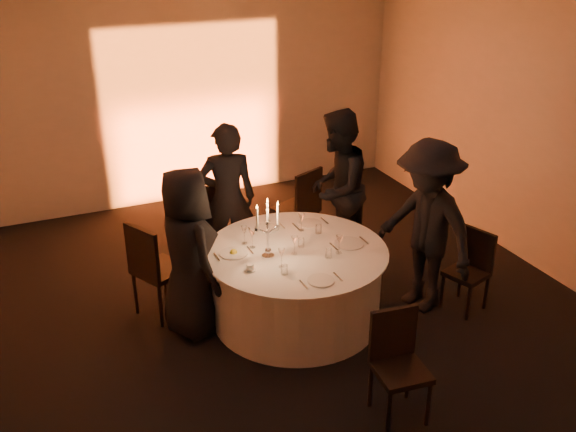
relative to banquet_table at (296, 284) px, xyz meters
name	(u,v)px	position (x,y,z in m)	size (l,w,h in m)	color
floor	(296,316)	(0.00, 0.00, -0.38)	(7.00, 7.00, 0.00)	black
ceiling	(298,12)	(0.00, 0.00, 2.62)	(7.00, 7.00, 0.00)	silver
wall_back	(193,95)	(0.00, 3.50, 1.12)	(7.00, 7.00, 0.00)	beige
wall_right	(546,140)	(3.00, 0.00, 1.12)	(7.00, 7.00, 0.00)	beige
uplighter_fixture	(205,199)	(0.00, 3.20, -0.33)	(0.25, 0.12, 0.10)	black
banquet_table	(296,284)	(0.00, 0.00, 0.00)	(1.80, 1.80, 0.77)	black
chair_left	(153,265)	(-1.29, 0.59, 0.20)	(0.61, 0.61, 1.03)	black
chair_back_left	(201,216)	(-0.50, 1.59, 0.17)	(0.53, 0.53, 0.98)	black
chair_back_right	(301,204)	(0.68, 1.37, 0.20)	(0.60, 0.60, 1.04)	black
chair_right	(471,266)	(1.73, -0.52, 0.09)	(0.47, 0.47, 0.85)	black
chair_front	(397,358)	(0.18, -1.57, 0.13)	(0.44, 0.44, 0.92)	black
guest_left	(188,253)	(-1.02, 0.22, 0.46)	(0.82, 0.54, 1.69)	black
guest_back_left	(228,199)	(-0.28, 1.23, 0.49)	(0.64, 0.42, 1.75)	black
guest_back_right	(337,188)	(0.93, 0.94, 0.53)	(0.89, 0.69, 1.83)	black
guest_right	(426,227)	(1.29, -0.31, 0.52)	(1.17, 0.67, 1.81)	black
plate_left	(234,252)	(-0.59, 0.16, 0.40)	(0.36, 0.27, 0.08)	white
plate_back_left	(267,228)	(-0.09, 0.56, 0.39)	(0.36, 0.25, 0.01)	white
plate_back_right	(310,223)	(0.38, 0.48, 0.39)	(0.35, 0.24, 0.01)	white
plate_right	(349,243)	(0.53, -0.09, 0.39)	(0.36, 0.30, 0.01)	white
plate_front	(321,281)	(-0.04, -0.63, 0.39)	(0.36, 0.24, 0.01)	white
coffee_cup	(250,267)	(-0.55, -0.20, 0.42)	(0.11, 0.11, 0.07)	white
candelabra	(268,237)	(-0.30, -0.02, 0.60)	(0.26, 0.12, 0.61)	white
wine_glass_a	(252,235)	(-0.37, 0.22, 0.52)	(0.07, 0.07, 0.19)	white
wine_glass_b	(282,254)	(-0.26, -0.26, 0.52)	(0.07, 0.07, 0.19)	white
wine_glass_c	(244,231)	(-0.41, 0.33, 0.52)	(0.07, 0.07, 0.19)	white
wine_glass_d	(294,241)	(-0.05, -0.07, 0.52)	(0.07, 0.07, 0.19)	white
wine_glass_e	(301,218)	(0.23, 0.38, 0.52)	(0.07, 0.07, 0.19)	white
wine_glass_f	(339,240)	(0.35, -0.23, 0.52)	(0.07, 0.07, 0.19)	white
tumbler_a	(301,243)	(0.07, 0.05, 0.43)	(0.07, 0.07, 0.09)	white
tumbler_b	(284,270)	(-0.29, -0.39, 0.43)	(0.07, 0.07, 0.09)	white
tumbler_c	(319,229)	(0.36, 0.25, 0.43)	(0.07, 0.07, 0.09)	white
tumbler_d	(329,253)	(0.22, -0.26, 0.43)	(0.07, 0.07, 0.09)	white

